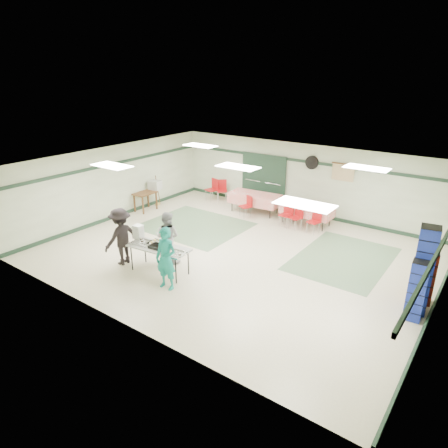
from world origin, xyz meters
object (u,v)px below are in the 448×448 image
Objects in this scene: volunteer_teal at (166,259)px; chair_d at (247,204)px; volunteer_grey at (167,237)px; chair_b at (287,212)px; crate_stack_blue_a at (423,271)px; crate_stack_blue_b at (417,291)px; chair_loose_a at (222,188)px; broom at (158,190)px; chair_loose_b at (213,187)px; serving_table at (159,249)px; printer_table at (145,195)px; office_printer at (155,185)px; crate_stack_red at (425,277)px; chair_a at (297,215)px; chair_c at (315,219)px; dining_table_b at (255,198)px; volunteer_dark at (121,236)px; dining_table_a at (307,209)px.

volunteer_teal reaches higher than chair_d.
volunteer_grey is 1.81× the size of chair_b.
crate_stack_blue_b is at bearing -90.00° from crate_stack_blue_a.
chair_loose_a is 0.71× the size of broom.
volunteer_grey is at bearing -50.37° from chair_loose_b.
serving_table is 5.37m from printer_table.
crate_stack_blue_b is 10.55m from office_printer.
crate_stack_blue_b is (0.00, -0.88, 0.04)m from crate_stack_red.
chair_a is 0.85× the size of chair_loose_b.
chair_c reaches higher than printer_table.
serving_table is at bearing -161.38° from crate_stack_blue_a.
printer_table is at bearing -151.64° from dining_table_b.
serving_table is 4.06× the size of office_printer.
volunteer_dark reaches higher than chair_c.
broom is (-3.69, -1.57, 0.09)m from dining_table_b.
chair_c is 6.64m from printer_table.
chair_b is at bearing 71.18° from serving_table.
volunteer_teal is 1.75× the size of chair_loose_b.
crate_stack_blue_a reaches higher than crate_stack_red.
crate_stack_blue_a is at bearing -15.01° from chair_a.
chair_loose_a reaches higher than chair_b.
printer_table is 0.72× the size of broom.
volunteer_teal is at bearing -46.85° from chair_loose_b.
chair_loose_b is at bearing -171.95° from chair_a.
volunteer_teal is at bearing -157.56° from crate_stack_blue_b.
chair_b is 0.59× the size of crate_stack_blue_b.
chair_d reaches higher than printer_table.
crate_stack_blue_a reaches higher than broom.
volunteer_teal is at bearing -53.36° from office_printer.
chair_c is at bearing 19.45° from chair_a.
office_printer is 0.35× the size of broom.
dining_table_a is 1.97× the size of chair_loose_b.
crate_stack_red is 0.88m from crate_stack_blue_b.
volunteer_teal is 5.84m from chair_d.
chair_c is at bearing 138.43° from crate_stack_blue_b.
crate_stack_blue_b reaches higher than chair_c.
chair_c is at bearing 60.53° from serving_table.
volunteer_teal is 5.86m from crate_stack_blue_b.
volunteer_dark is at bearing -101.65° from dining_table_b.
dining_table_b is 2.52× the size of chair_d.
office_printer reaches higher than chair_loose_b.
dining_table_b is 4.31m from printer_table.
crate_stack_blue_b is at bearing -6.97° from broom.
chair_b is at bearing 16.93° from broom.
volunteer_teal is 6.27m from printer_table.
chair_a is (1.85, 4.58, -0.28)m from volunteer_grey.
office_printer reaches higher than serving_table.
chair_loose_a is 9.73m from crate_stack_blue_b.
chair_loose_a is 0.67× the size of crate_stack_red.
crate_stack_blue_a is at bearing -5.19° from broom.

